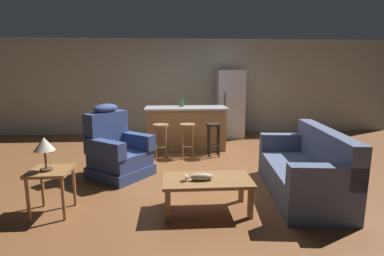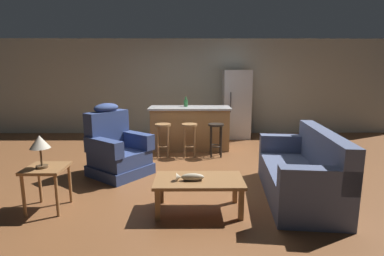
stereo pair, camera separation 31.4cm
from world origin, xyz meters
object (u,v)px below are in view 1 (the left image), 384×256
at_px(kitchen_island, 186,128).
at_px(bottle_tall_green, 182,103).
at_px(bar_stool_right, 214,134).
at_px(bar_stool_middle, 187,134).
at_px(bar_stool_left, 161,134).
at_px(end_table, 51,177).
at_px(refrigerator, 230,104).
at_px(table_lamp, 44,146).
at_px(coffee_table, 207,183).
at_px(recliner_near_lamp, 117,151).
at_px(fish_figurine, 199,177).
at_px(couch, 305,171).

xyz_separation_m(kitchen_island, bottle_tall_green, (-0.09, 0.08, 0.55)).
bearing_deg(bar_stool_right, bar_stool_middle, 180.00).
bearing_deg(bar_stool_left, end_table, -117.46).
bearing_deg(refrigerator, bottle_tall_green, -139.45).
xyz_separation_m(table_lamp, bottle_tall_green, (1.73, 3.15, 0.16)).
bearing_deg(coffee_table, kitchen_island, 92.06).
xyz_separation_m(recliner_near_lamp, bar_stool_middle, (1.24, 1.06, 0.05)).
bearing_deg(bar_stool_right, bar_stool_left, 180.00).
bearing_deg(kitchen_island, fish_figurine, -89.98).
height_order(table_lamp, refrigerator, refrigerator).
xyz_separation_m(coffee_table, fish_figurine, (-0.11, -0.06, 0.10)).
height_order(recliner_near_lamp, bar_stool_middle, recliner_near_lamp).
distance_m(recliner_near_lamp, end_table, 1.45).
distance_m(coffee_table, bar_stool_middle, 2.47).
distance_m(fish_figurine, end_table, 1.80).
bearing_deg(table_lamp, bar_stool_middle, 53.35).
height_order(couch, end_table, couch).
relative_size(bar_stool_left, refrigerator, 0.39).
xyz_separation_m(coffee_table, bottle_tall_green, (-0.20, 3.18, 0.67)).
bearing_deg(refrigerator, end_table, -125.43).
bearing_deg(end_table, kitchen_island, 59.35).
bearing_deg(table_lamp, bar_stool_right, 45.99).
height_order(end_table, bar_stool_left, bar_stool_left).
relative_size(couch, bar_stool_right, 2.91).
relative_size(bar_stool_right, refrigerator, 0.39).
bearing_deg(end_table, fish_figurine, -3.76).
height_order(recliner_near_lamp, bar_stool_right, recliner_near_lamp).
bearing_deg(fish_figurine, recliner_near_lamp, 130.53).
xyz_separation_m(bar_stool_middle, bar_stool_right, (0.54, 0.00, 0.00)).
xyz_separation_m(kitchen_island, bar_stool_middle, (-0.01, -0.63, -0.01)).
xyz_separation_m(table_lamp, bar_stool_right, (2.36, 2.44, -0.40)).
distance_m(end_table, kitchen_island, 3.52).
bearing_deg(bottle_tall_green, kitchen_island, -43.60).
xyz_separation_m(kitchen_island, bar_stool_left, (-0.55, -0.63, -0.01)).
bearing_deg(kitchen_island, coffee_table, -87.94).
height_order(fish_figurine, table_lamp, table_lamp).
bearing_deg(recliner_near_lamp, bottle_tall_green, 94.96).
xyz_separation_m(table_lamp, bar_stool_left, (1.27, 2.44, -0.40)).
distance_m(couch, end_table, 3.37).
bearing_deg(recliner_near_lamp, bar_stool_middle, 78.61).
bearing_deg(coffee_table, bar_stool_left, 105.00).
relative_size(fish_figurine, couch, 0.17).
bearing_deg(bar_stool_middle, table_lamp, -126.65).
relative_size(end_table, bar_stool_middle, 0.82).
bearing_deg(bar_stool_left, bottle_tall_green, 57.29).
bearing_deg(recliner_near_lamp, bar_stool_right, 68.83).
bearing_deg(couch, table_lamp, 13.01).
relative_size(coffee_table, fish_figurine, 3.24).
height_order(coffee_table, end_table, end_table).
height_order(fish_figurine, end_table, end_table).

